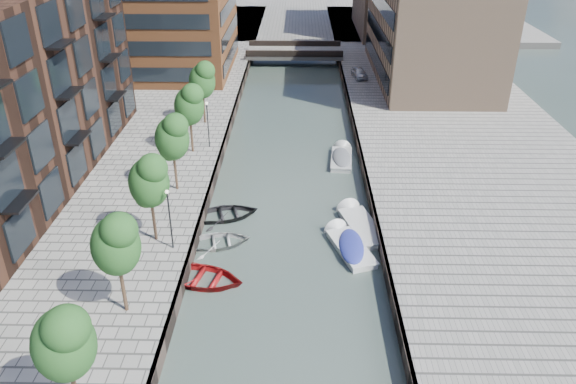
{
  "coord_description": "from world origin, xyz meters",
  "views": [
    {
      "loc": [
        0.65,
        -5.46,
        20.77
      ],
      "look_at": [
        0.0,
        26.93,
        3.5
      ],
      "focal_mm": 35.0,
      "sensor_mm": 36.0,
      "label": 1
    }
  ],
  "objects_px": {
    "sloop_4": "(226,217)",
    "tree_5": "(189,104)",
    "tree_1": "(63,340)",
    "tree_2": "(115,242)",
    "tree_3": "(149,179)",
    "bridge": "(295,52)",
    "sloop_2": "(203,282)",
    "sloop_3": "(218,245)",
    "motorboat_2": "(359,224)",
    "motorboat_3": "(348,245)",
    "tree_4": "(172,136)",
    "motorboat_4": "(341,157)",
    "car": "(359,73)",
    "tree_6": "(202,79)"
  },
  "relations": [
    {
      "from": "sloop_4",
      "to": "tree_5",
      "type": "bearing_deg",
      "value": 6.23
    },
    {
      "from": "tree_1",
      "to": "tree_2",
      "type": "distance_m",
      "value": 7.0
    },
    {
      "from": "tree_1",
      "to": "tree_3",
      "type": "height_order",
      "value": "same"
    },
    {
      "from": "bridge",
      "to": "tree_2",
      "type": "height_order",
      "value": "tree_2"
    },
    {
      "from": "bridge",
      "to": "sloop_4",
      "type": "bearing_deg",
      "value": -96.15
    },
    {
      "from": "tree_5",
      "to": "sloop_2",
      "type": "xyz_separation_m",
      "value": [
        3.43,
        -17.17,
        -5.31
      ]
    },
    {
      "from": "sloop_2",
      "to": "sloop_4",
      "type": "bearing_deg",
      "value": 10.05
    },
    {
      "from": "bridge",
      "to": "tree_1",
      "type": "height_order",
      "value": "tree_1"
    },
    {
      "from": "bridge",
      "to": "tree_2",
      "type": "xyz_separation_m",
      "value": [
        -8.5,
        -54.0,
        3.92
      ]
    },
    {
      "from": "sloop_3",
      "to": "motorboat_2",
      "type": "height_order",
      "value": "motorboat_2"
    },
    {
      "from": "motorboat_3",
      "to": "tree_4",
      "type": "bearing_deg",
      "value": 153.25
    },
    {
      "from": "tree_1",
      "to": "motorboat_4",
      "type": "bearing_deg",
      "value": 65.67
    },
    {
      "from": "car",
      "to": "tree_3",
      "type": "bearing_deg",
      "value": -124.76
    },
    {
      "from": "tree_4",
      "to": "sloop_4",
      "type": "relative_size",
      "value": 1.24
    },
    {
      "from": "sloop_3",
      "to": "motorboat_4",
      "type": "distance_m",
      "value": 16.54
    },
    {
      "from": "tree_2",
      "to": "tree_3",
      "type": "bearing_deg",
      "value": 90.0
    },
    {
      "from": "bridge",
      "to": "tree_4",
      "type": "distance_m",
      "value": 41.08
    },
    {
      "from": "sloop_4",
      "to": "tree_6",
      "type": "bearing_deg",
      "value": -2.84
    },
    {
      "from": "bridge",
      "to": "tree_6",
      "type": "height_order",
      "value": "tree_6"
    },
    {
      "from": "tree_4",
      "to": "tree_5",
      "type": "height_order",
      "value": "same"
    },
    {
      "from": "tree_1",
      "to": "motorboat_2",
      "type": "bearing_deg",
      "value": 52.51
    },
    {
      "from": "sloop_4",
      "to": "motorboat_3",
      "type": "bearing_deg",
      "value": -130.16
    },
    {
      "from": "bridge",
      "to": "sloop_2",
      "type": "distance_m",
      "value": 50.45
    },
    {
      "from": "tree_6",
      "to": "tree_1",
      "type": "bearing_deg",
      "value": -90.0
    },
    {
      "from": "sloop_4",
      "to": "tree_3",
      "type": "bearing_deg",
      "value": 122.71
    },
    {
      "from": "tree_5",
      "to": "sloop_4",
      "type": "height_order",
      "value": "tree_5"
    },
    {
      "from": "tree_4",
      "to": "sloop_2",
      "type": "height_order",
      "value": "tree_4"
    },
    {
      "from": "tree_2",
      "to": "tree_5",
      "type": "height_order",
      "value": "same"
    },
    {
      "from": "bridge",
      "to": "sloop_4",
      "type": "distance_m",
      "value": 42.76
    },
    {
      "from": "tree_3",
      "to": "tree_5",
      "type": "bearing_deg",
      "value": 90.0
    },
    {
      "from": "sloop_4",
      "to": "tree_1",
      "type": "bearing_deg",
      "value": 151.8
    },
    {
      "from": "tree_1",
      "to": "motorboat_4",
      "type": "relative_size",
      "value": 1.15
    },
    {
      "from": "tree_5",
      "to": "sloop_3",
      "type": "distance_m",
      "value": 14.66
    },
    {
      "from": "car",
      "to": "tree_2",
      "type": "bearing_deg",
      "value": -121.18
    },
    {
      "from": "tree_2",
      "to": "sloop_4",
      "type": "bearing_deg",
      "value": 71.16
    },
    {
      "from": "bridge",
      "to": "motorboat_4",
      "type": "relative_size",
      "value": 2.5
    },
    {
      "from": "tree_2",
      "to": "motorboat_4",
      "type": "distance_m",
      "value": 25.78
    },
    {
      "from": "tree_6",
      "to": "car",
      "type": "height_order",
      "value": "tree_6"
    },
    {
      "from": "motorboat_2",
      "to": "car",
      "type": "bearing_deg",
      "value": 84.84
    },
    {
      "from": "tree_1",
      "to": "sloop_2",
      "type": "height_order",
      "value": "tree_1"
    },
    {
      "from": "tree_3",
      "to": "motorboat_2",
      "type": "height_order",
      "value": "tree_3"
    },
    {
      "from": "sloop_3",
      "to": "motorboat_4",
      "type": "bearing_deg",
      "value": -46.94
    },
    {
      "from": "bridge",
      "to": "tree_5",
      "type": "xyz_separation_m",
      "value": [
        -8.5,
        -33.0,
        3.92
      ]
    },
    {
      "from": "tree_5",
      "to": "car",
      "type": "bearing_deg",
      "value": 53.59
    },
    {
      "from": "car",
      "to": "tree_4",
      "type": "bearing_deg",
      "value": -129.69
    },
    {
      "from": "tree_2",
      "to": "motorboat_2",
      "type": "height_order",
      "value": "tree_2"
    },
    {
      "from": "tree_2",
      "to": "motorboat_3",
      "type": "bearing_deg",
      "value": 31.56
    },
    {
      "from": "sloop_3",
      "to": "car",
      "type": "bearing_deg",
      "value": -33.05
    },
    {
      "from": "tree_4",
      "to": "motorboat_4",
      "type": "xyz_separation_m",
      "value": [
        12.97,
        7.69,
        -5.1
      ]
    },
    {
      "from": "sloop_4",
      "to": "motorboat_2",
      "type": "distance_m",
      "value": 9.61
    }
  ]
}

